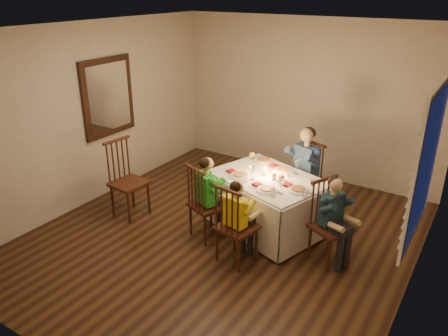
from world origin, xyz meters
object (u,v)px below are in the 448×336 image
Objects in this scene: chair_near_left at (208,236)px; adult at (301,209)px; chair_extra at (132,214)px; child_teal at (328,260)px; chair_near_right at (236,260)px; child_green at (208,236)px; dining_table at (268,192)px; chair_end at (328,260)px; chair_adult at (301,209)px; serving_bowl at (264,162)px; child_yellow at (236,260)px.

adult is at bearing -97.29° from chair_near_left.
chair_extra is 2.80m from child_teal.
chair_near_right is 1.85m from chair_extra.
dining_table is at bearing -110.06° from child_green.
chair_near_right and chair_end have the same top height.
chair_adult and chair_near_left have the same top height.
chair_extra is (-1.84, 0.15, 0.00)m from chair_near_right.
serving_bowl is at bearing -48.74° from chair_extra.
chair_near_right is 1.10m from child_teal.
chair_adult is 1.28m from child_teal.
chair_near_left is 0.97× the size of child_yellow.
chair_end is at bearing 1.36° from dining_table.
serving_bowl is at bearing -84.08° from child_green.
dining_table reaches higher than chair_near_left.
adult is (0.15, 1.60, 0.00)m from chair_near_right.
chair_adult is 1.60m from chair_near_right.
child_green reaches higher than chair_near_left.
serving_bowl is at bearing 86.47° from chair_end.
child_teal reaches higher than chair_near_right.
child_yellow is 1.10m from child_teal.
child_yellow reaches higher than chair_end.
chair_adult is 0.97m from serving_bowl.
chair_end is 1.60m from serving_bowl.
adult is at bearing -86.39° from chair_near_right.
chair_end is at bearing -30.89° from adult.
chair_adult is 0.94× the size of child_teal.
serving_bowl is (1.53, 1.09, 0.78)m from chair_extra.
dining_table is 1.15m from chair_end.
chair_adult and chair_end have the same top height.
child_teal is (0.98, -0.28, -0.53)m from dining_table.
dining_table is 1.55× the size of child_teal.
chair_adult is at bearing 37.42° from serving_bowl.
dining_table is 1.02m from chair_near_right.
child_teal is at bearing -146.42° from child_green.
dining_table reaches higher than chair_adult.
adult is 1.13× the size of child_green.
chair_near_left is at bearing -97.46° from adult.
dining_table is 1.02m from child_yellow.
chair_near_left and chair_end have the same top height.
chair_near_right is 0.00m from child_yellow.
child_yellow is at bearing 146.74° from chair_end.
chair_extra is at bearing 26.63° from child_green.
adult is 1.52m from child_green.
child_green is at bearing 21.59° from chair_near_left.
child_yellow is at bearing 177.50° from chair_near_left.
chair_adult is at bearing 0.00° from adult.
chair_adult is 0.91× the size of child_green.
chair_end is 1.28m from adult.
chair_end is at bearing -138.88° from child_yellow.
dining_table is 0.97m from chair_near_left.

